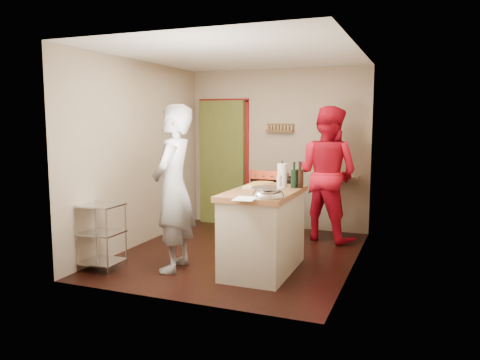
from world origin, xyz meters
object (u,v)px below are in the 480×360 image
wire_shelving (101,233)px  person_red (327,174)px  person_stripe (173,189)px  island (264,229)px  stove (274,203)px

wire_shelving → person_red: (2.22, 2.40, 0.55)m
wire_shelving → person_stripe: (0.81, 0.32, 0.54)m
island → person_red: size_ratio=0.72×
person_stripe → wire_shelving: bearing=-76.9°
island → person_red: bearing=77.0°
person_stripe → person_red: size_ratio=0.99×
person_stripe → island: bearing=99.9°
wire_shelving → person_red: size_ratio=0.40×
person_stripe → person_red: (1.41, 2.08, 0.01)m
wire_shelving → person_stripe: person_stripe is taller
stove → person_red: size_ratio=0.51×
island → person_stripe: person_stripe is taller
stove → island: size_ratio=0.71×
island → person_stripe: 1.16m
island → person_red: (0.40, 1.75, 0.48)m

